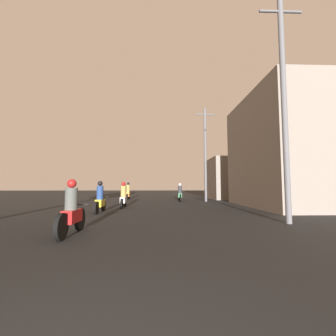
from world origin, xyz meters
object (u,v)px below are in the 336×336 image
object	(u,v)px
motorcycle_yellow	(100,200)
utility_pole_near	(284,102)
building_right_near	(286,151)
motorcycle_green	(180,194)
motorcycle_orange	(128,193)
building_right_far	(236,179)
motorcycle_red	(72,212)
motorcycle_silver	(124,197)
utility_pole_far	(205,152)

from	to	relation	value
motorcycle_yellow	utility_pole_near	world-z (taller)	utility_pole_near
building_right_near	utility_pole_near	size ratio (longest dim) A/B	0.95
motorcycle_yellow	motorcycle_green	size ratio (longest dim) A/B	0.99
motorcycle_orange	motorcycle_yellow	bearing A→B (deg)	-95.47
motorcycle_green	motorcycle_orange	xyz separation A→B (m)	(-4.66, 2.52, 0.02)
motorcycle_yellow	building_right_near	size ratio (longest dim) A/B	0.24
building_right_near	building_right_far	size ratio (longest dim) A/B	1.41
utility_pole_near	motorcycle_orange	bearing A→B (deg)	118.73
motorcycle_orange	utility_pole_near	bearing A→B (deg)	-67.08
motorcycle_yellow	motorcycle_orange	distance (m)	10.19
motorcycle_red	utility_pole_near	bearing A→B (deg)	16.11
motorcycle_orange	building_right_near	xyz separation A→B (m)	(11.00, -7.59, 2.84)
building_right_near	motorcycle_orange	bearing A→B (deg)	145.38
motorcycle_orange	building_right_near	bearing A→B (deg)	-40.43
motorcycle_green	utility_pole_near	bearing A→B (deg)	-70.75
motorcycle_green	building_right_near	size ratio (longest dim) A/B	0.25
motorcycle_red	utility_pole_near	world-z (taller)	utility_pole_near
utility_pole_near	motorcycle_green	bearing A→B (deg)	104.21
motorcycle_red	motorcycle_silver	xyz separation A→B (m)	(0.20, 7.38, 0.00)
motorcycle_yellow	building_right_near	distance (m)	11.61
motorcycle_red	motorcycle_green	size ratio (longest dim) A/B	1.00
motorcycle_yellow	motorcycle_orange	world-z (taller)	motorcycle_orange
building_right_far	motorcycle_yellow	bearing A→B (deg)	-132.96
motorcycle_red	motorcycle_silver	bearing A→B (deg)	91.77
building_right_near	motorcycle_green	bearing A→B (deg)	141.33
motorcycle_green	motorcycle_orange	size ratio (longest dim) A/B	1.01
utility_pole_near	utility_pole_far	size ratio (longest dim) A/B	1.06
motorcycle_silver	motorcycle_yellow	bearing A→B (deg)	-110.42
motorcycle_red	motorcycle_yellow	bearing A→B (deg)	99.72
building_right_near	utility_pole_near	world-z (taller)	utility_pole_near
building_right_far	motorcycle_green	bearing A→B (deg)	-147.66
motorcycle_orange	building_right_far	xyz separation A→B (m)	(10.86, 1.40, 1.38)
motorcycle_green	building_right_near	xyz separation A→B (m)	(6.34, -5.07, 2.87)
motorcycle_green	utility_pole_far	world-z (taller)	utility_pole_far
motorcycle_orange	building_right_far	distance (m)	11.04
motorcycle_orange	utility_pole_near	distance (m)	15.99
motorcycle_silver	motorcycle_orange	distance (m)	7.86
motorcycle_red	motorcycle_orange	bearing A→B (deg)	95.66
motorcycle_green	motorcycle_silver	bearing A→B (deg)	-120.93
motorcycle_silver	motorcycle_orange	bearing A→B (deg)	93.33
building_right_near	utility_pole_far	world-z (taller)	utility_pole_far
motorcycle_red	utility_pole_near	distance (m)	7.95
motorcycle_orange	utility_pole_near	xyz separation A→B (m)	(7.48, -13.64, 3.68)
building_right_near	motorcycle_yellow	bearing A→B (deg)	-166.65
motorcycle_green	utility_pole_far	distance (m)	4.10
motorcycle_red	building_right_near	world-z (taller)	building_right_near
utility_pole_near	motorcycle_red	bearing A→B (deg)	-167.20
motorcycle_silver	building_right_near	xyz separation A→B (m)	(10.18, 0.22, 2.88)
motorcycle_green	motorcycle_red	bearing A→B (deg)	-102.63
building_right_far	motorcycle_silver	bearing A→B (deg)	-137.44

